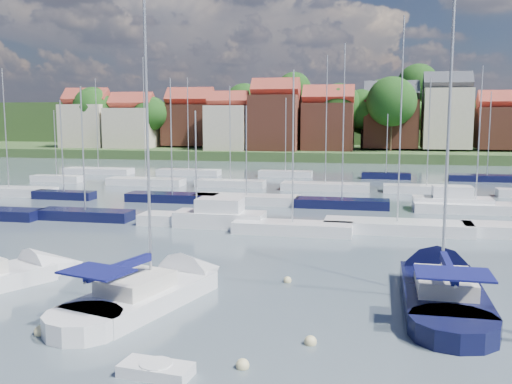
# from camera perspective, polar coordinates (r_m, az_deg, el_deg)

# --- Properties ---
(ground) EXTENTS (260.00, 260.00, 0.00)m
(ground) POSITION_cam_1_polar(r_m,az_deg,el_deg) (63.34, 5.91, -0.23)
(ground) COLOR #46555F
(ground) RESTS_ON ground
(sailboat_left) EXTENTS (7.43, 10.76, 14.54)m
(sailboat_left) POSITION_cam_1_polar(r_m,az_deg,el_deg) (32.47, -23.84, -7.84)
(sailboat_left) COLOR silver
(sailboat_left) RESTS_ON ground
(sailboat_centre) EXTENTS (6.34, 12.52, 16.42)m
(sailboat_centre) POSITION_cam_1_polar(r_m,az_deg,el_deg) (28.26, -9.15, -9.56)
(sailboat_centre) COLOR silver
(sailboat_centre) RESTS_ON ground
(sailboat_navy) EXTENTS (3.59, 13.42, 18.48)m
(sailboat_navy) POSITION_cam_1_polar(r_m,az_deg,el_deg) (30.01, 17.79, -8.82)
(sailboat_navy) COLOR black
(sailboat_navy) RESTS_ON ground
(tender) EXTENTS (2.54, 1.37, 0.53)m
(tender) POSITION_cam_1_polar(r_m,az_deg,el_deg) (20.30, -9.96, -17.12)
(tender) COLOR silver
(tender) RESTS_ON ground
(buoy_b) EXTENTS (0.55, 0.55, 0.55)m
(buoy_b) POSITION_cam_1_polar(r_m,az_deg,el_deg) (24.99, -20.71, -13.16)
(buoy_b) COLOR beige
(buoy_b) RESTS_ON ground
(buoy_c) EXTENTS (0.50, 0.50, 0.50)m
(buoy_c) POSITION_cam_1_polar(r_m,az_deg,el_deg) (25.29, -18.27, -12.80)
(buoy_c) COLOR #D85914
(buoy_c) RESTS_ON ground
(buoy_d) EXTENTS (0.49, 0.49, 0.49)m
(buoy_d) POSITION_cam_1_polar(r_m,az_deg,el_deg) (22.63, 5.46, -14.92)
(buoy_d) COLOR beige
(buoy_d) RESTS_ON ground
(buoy_e) EXTENTS (0.42, 0.42, 0.42)m
(buoy_e) POSITION_cam_1_polar(r_m,az_deg,el_deg) (30.26, 3.16, -9.00)
(buoy_e) COLOR beige
(buoy_e) RESTS_ON ground
(buoy_g) EXTENTS (0.47, 0.47, 0.47)m
(buoy_g) POSITION_cam_1_polar(r_m,az_deg,el_deg) (20.64, -1.35, -17.19)
(buoy_g) COLOR beige
(buoy_g) RESTS_ON ground
(buoy_h) EXTENTS (0.51, 0.51, 0.51)m
(buoy_h) POSITION_cam_1_polar(r_m,az_deg,el_deg) (26.15, -11.03, -11.85)
(buoy_h) COLOR beige
(buoy_h) RESTS_ON ground
(marina_field) EXTENTS (79.62, 41.41, 15.93)m
(marina_field) POSITION_cam_1_polar(r_m,az_deg,el_deg) (58.32, 7.27, -0.51)
(marina_field) COLOR silver
(marina_field) RESTS_ON ground
(far_shore_town) EXTENTS (212.46, 90.00, 22.27)m
(far_shore_town) POSITION_cam_1_polar(r_m,az_deg,el_deg) (155.18, 10.46, 6.06)
(far_shore_town) COLOR #364E27
(far_shore_town) RESTS_ON ground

